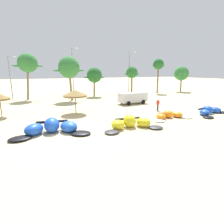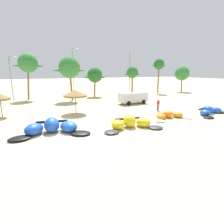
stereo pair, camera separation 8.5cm
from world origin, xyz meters
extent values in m
plane|color=beige|center=(0.00, 0.00, 0.00)|extent=(260.00, 260.00, 0.00)
ellipsoid|color=black|center=(-3.79, 0.04, 0.13)|extent=(1.97, 1.60, 0.26)
ellipsoid|color=blue|center=(-2.72, 0.83, 0.49)|extent=(2.18, 2.18, 0.98)
ellipsoid|color=blue|center=(-1.23, 0.94, 0.66)|extent=(1.59, 1.97, 1.32)
ellipsoid|color=blue|center=(0.13, 0.34, 0.49)|extent=(1.94, 2.16, 0.98)
ellipsoid|color=black|center=(0.88, -0.77, 0.13)|extent=(2.19, 2.02, 0.26)
cylinder|color=black|center=(-1.13, 1.55, 0.79)|extent=(2.78, 0.72, 0.25)
cube|color=black|center=(-1.26, 0.77, 0.66)|extent=(1.10, 0.80, 0.04)
ellipsoid|color=#333338|center=(3.47, -1.60, 0.12)|extent=(1.62, 1.47, 0.24)
ellipsoid|color=yellow|center=(4.42, -0.84, 0.45)|extent=(1.82, 1.84, 0.90)
ellipsoid|color=yellow|center=(5.78, -0.68, 0.60)|extent=(1.37, 1.53, 1.21)
ellipsoid|color=yellow|center=(7.05, -1.18, 0.45)|extent=(1.71, 1.79, 0.90)
ellipsoid|color=#333338|center=(7.77, -2.17, 0.12)|extent=(1.79, 1.71, 0.24)
cylinder|color=#333338|center=(5.84, -0.20, 0.72)|extent=(2.55, 0.56, 0.23)
cube|color=#333338|center=(5.76, -0.82, 0.60)|extent=(0.98, 0.62, 0.04)
ellipsoid|color=white|center=(9.72, -0.44, 0.09)|extent=(1.46, 1.37, 0.17)
ellipsoid|color=orange|center=(10.50, 0.30, 0.32)|extent=(1.57, 1.59, 0.63)
ellipsoid|color=orange|center=(11.69, 0.54, 0.43)|extent=(1.12, 1.24, 0.85)
ellipsoid|color=orange|center=(12.84, 0.19, 0.32)|extent=(1.54, 1.58, 0.63)
ellipsoid|color=white|center=(13.55, -0.62, 0.09)|extent=(1.51, 1.44, 0.17)
cylinder|color=white|center=(11.71, 0.96, 0.53)|extent=(2.25, 0.31, 0.20)
cube|color=white|center=(11.68, 0.42, 0.43)|extent=(0.84, 0.47, 0.04)
ellipsoid|color=black|center=(15.87, -1.58, 0.10)|extent=(1.82, 1.73, 0.20)
ellipsoid|color=blue|center=(16.53, -0.59, 0.37)|extent=(1.65, 1.78, 0.75)
ellipsoid|color=blue|center=(17.74, -0.04, 0.50)|extent=(1.40, 1.61, 1.01)
ellipsoid|color=blue|center=(19.06, -0.13, 0.37)|extent=(1.83, 1.83, 0.75)
cylinder|color=black|center=(17.65, 0.45, 0.62)|extent=(2.47, 0.66, 0.22)
cube|color=black|center=(17.76, -0.18, 0.50)|extent=(0.97, 0.67, 0.04)
cylinder|color=brown|center=(-6.01, 9.22, 1.11)|extent=(0.10, 0.10, 2.22)
cylinder|color=olive|center=(-6.01, 9.22, 2.12)|extent=(2.24, 2.24, 0.20)
cylinder|color=brown|center=(2.47, 7.31, 1.18)|extent=(0.10, 0.10, 2.36)
cone|color=olive|center=(2.47, 7.31, 2.69)|extent=(3.12, 3.12, 0.66)
cylinder|color=olive|center=(2.47, 7.31, 2.26)|extent=(2.96, 2.96, 0.20)
cube|color=silver|center=(12.81, 10.22, 1.09)|extent=(4.90, 2.22, 1.50)
cube|color=black|center=(11.50, 10.13, 1.35)|extent=(1.31, 1.96, 0.56)
cylinder|color=black|center=(11.39, 9.16, 0.34)|extent=(0.69, 0.28, 0.68)
cylinder|color=black|center=(11.27, 11.09, 0.34)|extent=(0.69, 0.28, 0.68)
cylinder|color=black|center=(14.35, 9.34, 0.34)|extent=(0.69, 0.28, 0.68)
cylinder|color=black|center=(14.24, 11.27, 0.34)|extent=(0.69, 0.28, 0.68)
cylinder|color=#383842|center=(13.10, 4.11, 0.42)|extent=(0.24, 0.24, 0.85)
cube|color=red|center=(13.10, 4.11, 1.13)|extent=(0.36, 0.22, 0.56)
sphere|color=beige|center=(13.10, 4.11, 1.52)|extent=(0.20, 0.20, 0.20)
cylinder|color=#7F6647|center=(-2.84, 22.66, 3.42)|extent=(0.93, 0.36, 6.84)
sphere|color=#337A38|center=(-2.55, 22.66, 6.83)|extent=(3.55, 3.55, 3.55)
ellipsoid|color=#337A38|center=(-3.97, 22.66, 6.30)|extent=(2.49, 0.50, 0.36)
ellipsoid|color=#337A38|center=(-1.13, 22.66, 6.30)|extent=(2.49, 0.50, 0.36)
cylinder|color=#7F6647|center=(4.24, 18.05, 3.01)|extent=(0.64, 0.36, 6.03)
sphere|color=#337A38|center=(4.10, 18.05, 6.02)|extent=(3.79, 3.79, 3.79)
ellipsoid|color=#337A38|center=(2.59, 18.05, 5.45)|extent=(2.65, 0.50, 0.36)
ellipsoid|color=#337A38|center=(5.62, 18.05, 5.45)|extent=(2.65, 0.50, 0.36)
cylinder|color=#7F6647|center=(10.14, 21.74, 2.27)|extent=(0.52, 0.36, 4.54)
sphere|color=#236028|center=(10.21, 21.74, 4.53)|extent=(3.22, 3.22, 3.22)
ellipsoid|color=#236028|center=(8.93, 21.74, 4.05)|extent=(2.25, 0.50, 0.36)
ellipsoid|color=#236028|center=(11.50, 21.74, 4.05)|extent=(2.25, 0.50, 0.36)
cylinder|color=brown|center=(18.75, 20.40, 2.54)|extent=(0.42, 0.36, 5.09)
sphere|color=#286B2D|center=(18.72, 20.40, 5.08)|extent=(2.60, 2.60, 2.60)
ellipsoid|color=#286B2D|center=(17.68, 20.40, 4.69)|extent=(1.82, 0.50, 0.36)
ellipsoid|color=#286B2D|center=(19.76, 20.40, 4.69)|extent=(1.82, 0.50, 0.36)
cylinder|color=brown|center=(26.60, 20.93, 3.53)|extent=(0.46, 0.36, 7.06)
sphere|color=#236028|center=(26.55, 20.93, 7.05)|extent=(2.58, 2.58, 2.58)
ellipsoid|color=#236028|center=(25.51, 20.93, 6.67)|extent=(1.81, 0.50, 0.36)
ellipsoid|color=#236028|center=(27.58, 20.93, 6.67)|extent=(1.81, 0.50, 0.36)
cylinder|color=#7F6647|center=(34.44, 20.88, 2.40)|extent=(0.60, 0.36, 4.81)
sphere|color=#337A38|center=(34.32, 20.88, 4.80)|extent=(3.73, 3.73, 3.73)
ellipsoid|color=#337A38|center=(32.83, 20.88, 4.24)|extent=(2.61, 0.50, 0.36)
ellipsoid|color=#337A38|center=(35.82, 20.88, 4.24)|extent=(2.61, 0.50, 0.36)
cylinder|color=gray|center=(-5.70, 23.11, 4.03)|extent=(0.18, 0.18, 8.06)
cylinder|color=gray|center=(-5.17, 23.11, 7.91)|extent=(1.04, 0.10, 0.10)
ellipsoid|color=silver|center=(-4.65, 23.11, 7.91)|extent=(0.56, 0.24, 0.20)
cylinder|color=gray|center=(6.28, 24.78, 5.13)|extent=(0.18, 0.18, 10.25)
cylinder|color=gray|center=(6.87, 24.78, 10.10)|extent=(1.17, 0.10, 0.10)
ellipsoid|color=silver|center=(7.45, 24.78, 10.10)|extent=(0.56, 0.24, 0.20)
cylinder|color=gray|center=(18.97, 22.11, 4.93)|extent=(0.18, 0.18, 9.87)
cylinder|color=gray|center=(19.76, 22.11, 9.72)|extent=(1.58, 0.10, 0.10)
ellipsoid|color=silver|center=(20.55, 22.11, 9.72)|extent=(0.56, 0.24, 0.20)
camera|label=1|loc=(-2.78, -14.98, 5.28)|focal=28.48mm
camera|label=2|loc=(-2.70, -15.02, 5.28)|focal=28.48mm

